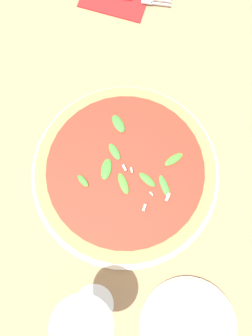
{
  "coord_description": "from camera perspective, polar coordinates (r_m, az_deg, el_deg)",
  "views": [
    {
      "loc": [
        0.03,
        -0.13,
        0.6
      ],
      "look_at": [
        -0.01,
        0.0,
        0.03
      ],
      "focal_mm": 35.0,
      "sensor_mm": 36.0,
      "label": 1
    }
  ],
  "objects": [
    {
      "name": "wine_glass",
      "position": [
        0.49,
        -7.02,
        -24.74
      ],
      "size": [
        0.08,
        0.08,
        0.17
      ],
      "color": "white",
      "rests_on": "ground_plane"
    },
    {
      "name": "ground_plane",
      "position": [
        0.62,
        0.9,
        -1.31
      ],
      "size": [
        6.0,
        6.0,
        0.0
      ],
      "primitive_type": "plane",
      "color": "#9E7A56"
    },
    {
      "name": "pizza_arugula_main",
      "position": [
        0.6,
        0.01,
        -0.29
      ],
      "size": [
        0.35,
        0.35,
        0.05
      ],
      "color": "silver",
      "rests_on": "ground_plane"
    },
    {
      "name": "side_plate_white",
      "position": [
        0.62,
        10.8,
        -25.67
      ],
      "size": [
        0.16,
        0.16,
        0.02
      ],
      "color": "silver",
      "rests_on": "ground_plane"
    }
  ]
}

